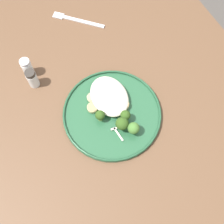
{
  "coord_description": "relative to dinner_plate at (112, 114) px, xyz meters",
  "views": [
    {
      "loc": [
        0.35,
        -0.14,
        1.52
      ],
      "look_at": [
        0.05,
        0.01,
        0.76
      ],
      "focal_mm": 45.72,
      "sensor_mm": 36.0,
      "label": 1
    }
  ],
  "objects": [
    {
      "name": "onion_sliver_short_strip",
      "position": [
        0.05,
        0.0,
        0.01
      ],
      "size": [
        0.01,
        0.06,
        0.0
      ],
      "primitive_type": "cube",
      "rotation": [
        0.0,
        0.0,
        4.59
      ],
      "color": "silver",
      "rests_on": "dinner_plate"
    },
    {
      "name": "seared_scallop_on_noodles",
      "position": [
        -0.0,
        0.04,
        0.01
      ],
      "size": [
        0.03,
        0.03,
        0.02
      ],
      "color": "#DBB77A",
      "rests_on": "dinner_plate"
    },
    {
      "name": "seared_scallop_front_small",
      "position": [
        -0.08,
        -0.0,
        0.01
      ],
      "size": [
        0.02,
        0.02,
        0.02
      ],
      "color": "beige",
      "rests_on": "dinner_plate"
    },
    {
      "name": "salt_shaker",
      "position": [
        -0.25,
        -0.17,
        0.02
      ],
      "size": [
        0.03,
        0.03,
        0.07
      ],
      "color": "white",
      "rests_on": "wooden_dining_table"
    },
    {
      "name": "broccoli_floret_tall_stalk",
      "position": [
        0.08,
        0.03,
        0.03
      ],
      "size": [
        0.03,
        0.03,
        0.05
      ],
      "color": "#7A994C",
      "rests_on": "dinner_plate"
    },
    {
      "name": "seared_scallop_tilted_round",
      "position": [
        -0.01,
        0.0,
        0.01
      ],
      "size": [
        0.03,
        0.03,
        0.02
      ],
      "color": "beige",
      "rests_on": "dinner_plate"
    },
    {
      "name": "seared_scallop_right_edge",
      "position": [
        -0.07,
        -0.03,
        0.01
      ],
      "size": [
        0.03,
        0.03,
        0.01
      ],
      "color": "beige",
      "rests_on": "dinner_plate"
    },
    {
      "name": "ground",
      "position": [
        -0.05,
        -0.01,
        -0.75
      ],
      "size": [
        6.0,
        6.0,
        0.0
      ],
      "primitive_type": "plane",
      "color": "#47423D"
    },
    {
      "name": "pepper_shaker",
      "position": [
        -0.2,
        -0.17,
        0.02
      ],
      "size": [
        0.03,
        0.03,
        0.07
      ],
      "color": "white",
      "rests_on": "wooden_dining_table"
    },
    {
      "name": "seared_scallop_left_edge",
      "position": [
        -0.04,
        -0.04,
        0.01
      ],
      "size": [
        0.03,
        0.03,
        0.01
      ],
      "color": "#E5C689",
      "rests_on": "dinner_plate"
    },
    {
      "name": "broccoli_floret_near_rim",
      "position": [
        0.0,
        -0.04,
        0.03
      ],
      "size": [
        0.03,
        0.03,
        0.04
      ],
      "color": "#7A994C",
      "rests_on": "dinner_plate"
    },
    {
      "name": "broccoli_floret_left_leaning",
      "position": [
        0.05,
        0.0,
        0.03
      ],
      "size": [
        0.04,
        0.04,
        0.05
      ],
      "color": "#7A994C",
      "rests_on": "dinner_plate"
    },
    {
      "name": "seared_scallop_tiny_bay",
      "position": [
        -0.04,
        0.0,
        0.01
      ],
      "size": [
        0.03,
        0.03,
        0.02
      ],
      "color": "beige",
      "rests_on": "dinner_plate"
    },
    {
      "name": "seared_scallop_rear_pale",
      "position": [
        -0.08,
        0.02,
        0.01
      ],
      "size": [
        0.04,
        0.04,
        0.02
      ],
      "color": "#DBB77A",
      "rests_on": "dinner_plate"
    },
    {
      "name": "dinner_fork",
      "position": [
        -0.37,
        0.05,
        -0.01
      ],
      "size": [
        0.14,
        0.15,
        0.0
      ],
      "color": "silver",
      "rests_on": "wooden_dining_table"
    },
    {
      "name": "broccoli_floret_right_tilted",
      "position": [
        0.03,
        0.02,
        0.03
      ],
      "size": [
        0.03,
        0.03,
        0.05
      ],
      "color": "#89A356",
      "rests_on": "dinner_plate"
    },
    {
      "name": "onion_sliver_long_sliver",
      "position": [
        0.07,
        -0.02,
        0.01
      ],
      "size": [
        0.05,
        0.01,
        0.0
      ],
      "primitive_type": "cube",
      "rotation": [
        0.0,
        0.0,
        0.09
      ],
      "color": "silver",
      "rests_on": "dinner_plate"
    },
    {
      "name": "wooden_dining_table",
      "position": [
        -0.05,
        -0.01,
        -0.09
      ],
      "size": [
        1.4,
        1.0,
        0.74
      ],
      "color": "brown",
      "rests_on": "ground"
    },
    {
      "name": "noodle_bed",
      "position": [
        -0.05,
        0.02,
        0.02
      ],
      "size": [
        0.14,
        0.11,
        0.03
      ],
      "color": "beige",
      "rests_on": "dinner_plate"
    },
    {
      "name": "dinner_plate",
      "position": [
        0.0,
        0.0,
        0.0
      ],
      "size": [
        0.29,
        0.29,
        0.02
      ],
      "color": "#235133",
      "rests_on": "wooden_dining_table"
    }
  ]
}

